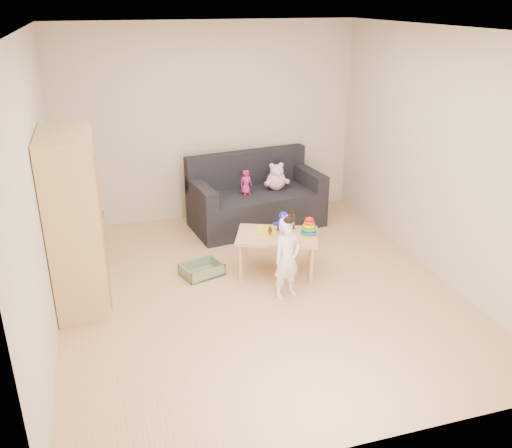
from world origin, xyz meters
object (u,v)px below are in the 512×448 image
object	(u,v)px
wardrobe	(75,222)
sofa	(257,209)
toddler	(287,259)
play_table	(277,254)

from	to	relation	value
wardrobe	sofa	world-z (taller)	wardrobe
wardrobe	toddler	xyz separation A→B (m)	(1.99, -0.50, -0.45)
sofa	toddler	xyz separation A→B (m)	(-0.24, -1.87, 0.18)
sofa	toddler	distance (m)	1.90
wardrobe	toddler	size ratio (longest dim) A/B	2.08
wardrobe	toddler	distance (m)	2.10
wardrobe	play_table	size ratio (longest dim) A/B	1.98
play_table	toddler	bearing A→B (deg)	-97.68
play_table	wardrobe	bearing A→B (deg)	-179.39
sofa	toddler	size ratio (longest dim) A/B	2.05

